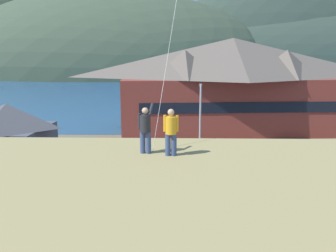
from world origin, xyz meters
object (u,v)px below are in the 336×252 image
(wharf_dock, at_px, (164,108))
(parked_car_front_row_end, at_px, (326,185))
(person_kite_flyer, at_px, (145,128))
(moored_boat_wharfside, at_px, (142,105))
(parked_car_mid_row_far, at_px, (269,162))
(storage_shed_waterside, at_px, (198,113))
(person_companion, at_px, (171,131))
(harbor_lodge, at_px, (232,82))
(parked_car_back_row_right, at_px, (192,184))
(parked_car_front_row_silver, at_px, (116,154))
(moored_boat_outer_mooring, at_px, (187,108))
(parking_light_pole, at_px, (200,114))
(moored_boat_inner_slip, at_px, (140,108))
(parked_car_front_row_red, at_px, (87,193))
(storage_shed_near_lot, at_px, (10,142))
(parked_car_corner_spot, at_px, (193,160))

(wharf_dock, height_order, parked_car_front_row_end, parked_car_front_row_end)
(person_kite_flyer, bearing_deg, moored_boat_wharfside, 95.62)
(parked_car_mid_row_far, height_order, person_kite_flyer, person_kite_flyer)
(storage_shed_waterside, relative_size, person_companion, 3.12)
(harbor_lodge, xyz_separation_m, parked_car_back_row_right, (-5.33, -19.62, -4.44))
(moored_boat_wharfside, bearing_deg, person_kite_flyer, -84.38)
(storage_shed_waterside, bearing_deg, parked_car_front_row_silver, -121.71)
(moored_boat_outer_mooring, xyz_separation_m, parked_car_mid_row_far, (5.31, -25.85, 0.34))
(parking_light_pole, height_order, person_kite_flyer, person_kite_flyer)
(moored_boat_inner_slip, bearing_deg, parked_car_front_row_end, -64.24)
(moored_boat_wharfside, relative_size, parked_car_front_row_silver, 1.49)
(parked_car_front_row_red, bearing_deg, storage_shed_waterside, 68.66)
(storage_shed_waterside, relative_size, person_kite_flyer, 2.92)
(storage_shed_near_lot, bearing_deg, moored_boat_inner_slip, 76.54)
(parked_car_front_row_red, relative_size, parked_car_back_row_right, 1.00)
(parking_light_pole, xyz_separation_m, person_companion, (-2.27, -17.62, 2.71))
(parked_car_front_row_red, xyz_separation_m, parked_car_front_row_silver, (0.44, 7.83, 0.00))
(parked_car_mid_row_far, relative_size, parked_car_back_row_right, 1.00)
(moored_boat_outer_mooring, height_order, person_kite_flyer, person_kite_flyer)
(person_companion, bearing_deg, parked_car_front_row_red, 126.50)
(person_companion, bearing_deg, wharf_dock, 92.34)
(parked_car_corner_spot, height_order, parked_car_mid_row_far, same)
(wharf_dock, relative_size, moored_boat_inner_slip, 2.05)
(parked_car_front_row_end, distance_m, parked_car_front_row_red, 14.61)
(parked_car_front_row_end, distance_m, parking_light_pole, 12.04)
(storage_shed_near_lot, distance_m, moored_boat_outer_mooring, 30.44)
(storage_shed_near_lot, relative_size, parked_car_front_row_silver, 1.35)
(parking_light_pole, bearing_deg, person_kite_flyer, -100.52)
(storage_shed_waterside, relative_size, parked_car_front_row_red, 1.25)
(harbor_lodge, height_order, person_kite_flyer, harbor_lodge)
(parked_car_front_row_red, relative_size, parked_car_front_row_silver, 1.00)
(parked_car_front_row_end, bearing_deg, wharf_dock, 109.16)
(parked_car_mid_row_far, height_order, parked_car_back_row_right, same)
(parked_car_back_row_right, bearing_deg, parking_light_pole, 83.34)
(moored_boat_wharfside, height_order, parked_car_mid_row_far, moored_boat_wharfside)
(person_companion, bearing_deg, storage_shed_waterside, 84.42)
(parked_car_front_row_red, distance_m, parked_car_front_row_silver, 7.84)
(moored_boat_wharfside, height_order, moored_boat_inner_slip, same)
(person_kite_flyer, height_order, person_companion, person_kite_flyer)
(moored_boat_wharfside, height_order, parked_car_back_row_right, moored_boat_wharfside)
(harbor_lodge, bearing_deg, moored_boat_wharfside, 130.63)
(storage_shed_waterside, bearing_deg, harbor_lodge, 24.57)
(moored_boat_outer_mooring, bearing_deg, harbor_lodge, -66.28)
(parked_car_back_row_right, distance_m, person_kite_flyer, 9.91)
(storage_shed_waterside, distance_m, parked_car_front_row_end, 19.10)
(storage_shed_waterside, height_order, parked_car_front_row_silver, storage_shed_waterside)
(parked_car_back_row_right, relative_size, person_companion, 2.50)
(parked_car_corner_spot, distance_m, person_kite_flyer, 14.18)
(parked_car_front_row_end, bearing_deg, moored_boat_outer_mooring, 104.28)
(storage_shed_near_lot, distance_m, moored_boat_inner_slip, 28.01)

